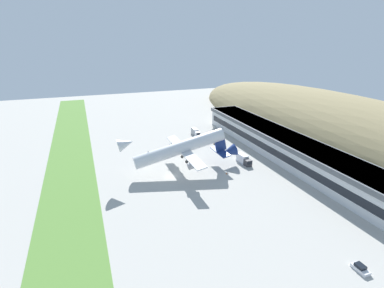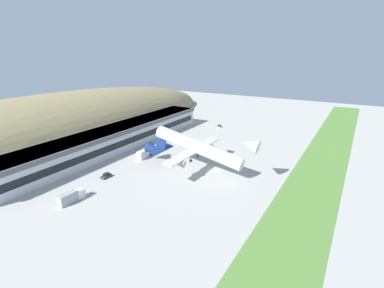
{
  "view_description": "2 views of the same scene",
  "coord_description": "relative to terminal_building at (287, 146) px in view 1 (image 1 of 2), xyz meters",
  "views": [
    {
      "loc": [
        94.28,
        -27.18,
        47.38
      ],
      "look_at": [
        -3.98,
        9.36,
        10.13
      ],
      "focal_mm": 28.0,
      "sensor_mm": 36.0,
      "label": 1
    },
    {
      "loc": [
        -93.44,
        -44.51,
        43.22
      ],
      "look_at": [
        -1.38,
        8.43,
        9.24
      ],
      "focal_mm": 28.0,
      "sensor_mm": 36.0,
      "label": 2
    }
  ],
  "objects": [
    {
      "name": "ground_plane",
      "position": [
        0.28,
        -49.47,
        -5.51
      ],
      "size": [
        360.44,
        360.44,
        0.0
      ],
      "primitive_type": "plane",
      "color": "#ADAAA3"
    },
    {
      "name": "grass_strip_foreground",
      "position": [
        0.28,
        -83.84,
        -5.47
      ],
      "size": [
        324.39,
        17.55,
        0.08
      ],
      "primitive_type": "cube",
      "color": "#568438",
      "rests_on": "ground_plane"
    },
    {
      "name": "hill_backdrop",
      "position": [
        -10.29,
        39.02,
        -5.51
      ],
      "size": [
        279.3,
        66.8,
        44.19
      ],
      "primitive_type": "ellipsoid",
      "color": "#8E7F56",
      "rests_on": "ground_plane"
    },
    {
      "name": "terminal_building",
      "position": [
        0.0,
        0.0,
        0.0
      ],
      "size": [
        118.84,
        15.53,
        9.71
      ],
      "color": "silver",
      "rests_on": "ground_plane"
    },
    {
      "name": "cargo_airplane",
      "position": [
        -3.37,
        -44.02,
        3.48
      ],
      "size": [
        35.61,
        45.91,
        13.99
      ],
      "color": "silver"
    },
    {
      "name": "service_car_0",
      "position": [
        -24.59,
        -19.84,
        -4.86
      ],
      "size": [
        3.89,
        1.96,
        1.56
      ],
      "color": "#333338",
      "rests_on": "ground_plane"
    },
    {
      "name": "service_car_1",
      "position": [
        58.8,
        -24.64,
        -4.92
      ],
      "size": [
        3.83,
        1.89,
        1.43
      ],
      "color": "silver",
      "rests_on": "ground_plane"
    },
    {
      "name": "fuel_truck",
      "position": [
        -42.39,
        -23.79,
        -3.97
      ],
      "size": [
        8.55,
        2.49,
        3.21
      ],
      "color": "silver",
      "rests_on": "ground_plane"
    },
    {
      "name": "box_truck",
      "position": [
        -1.81,
        -18.76,
        -3.92
      ],
      "size": [
        8.48,
        2.72,
        3.39
      ],
      "color": "#333338",
      "rests_on": "ground_plane"
    },
    {
      "name": "traffic_cone_0",
      "position": [
        4.96,
        -29.75,
        -5.23
      ],
      "size": [
        0.52,
        0.52,
        0.58
      ],
      "color": "orange",
      "rests_on": "ground_plane"
    }
  ]
}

